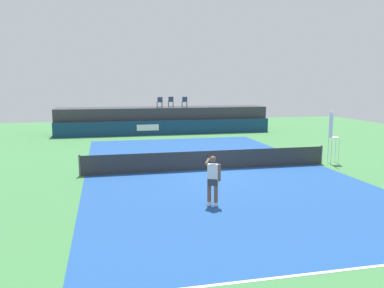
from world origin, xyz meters
TOP-DOWN VIEW (x-y plane):
  - ground_plane at (0.00, 3.00)m, footprint 48.00×48.00m
  - court_inner at (0.00, 0.00)m, footprint 12.00×22.00m
  - line_near_baseline at (0.00, -10.95)m, footprint 12.00×0.10m
  - sponsor_wall at (-0.01, 13.50)m, footprint 18.00×0.22m
  - spectator_platform at (0.00, 15.30)m, footprint 18.00×2.80m
  - spectator_chair_far_left at (-0.32, 14.94)m, footprint 0.45×0.45m
  - spectator_chair_left at (0.74, 15.52)m, footprint 0.47×0.47m
  - spectator_chair_center at (1.87, 15.03)m, footprint 0.47×0.47m
  - umpire_chair at (6.80, 0.02)m, footprint 0.50×0.50m
  - tennis_net at (0.00, 0.00)m, footprint 12.40×0.02m
  - net_post_near at (-6.20, 0.00)m, footprint 0.10×0.10m
  - net_post_far at (6.20, 0.00)m, footprint 0.10×0.10m
  - tennis_player at (-1.36, -5.53)m, footprint 0.61×1.26m
  - tennis_ball at (3.01, 10.46)m, footprint 0.07×0.07m

SIDE VIEW (x-z plane):
  - ground_plane at x=0.00m, z-range 0.00..0.00m
  - court_inner at x=0.00m, z-range 0.00..0.00m
  - line_near_baseline at x=0.00m, z-range 0.00..0.01m
  - tennis_ball at x=3.01m, z-range 0.00..0.07m
  - tennis_net at x=0.00m, z-range 0.00..0.95m
  - net_post_near at x=-6.20m, z-range 0.00..1.00m
  - net_post_far at x=6.20m, z-range 0.00..1.00m
  - sponsor_wall at x=-0.01m, z-range 0.00..1.20m
  - tennis_player at x=-1.36m, z-range 0.07..1.84m
  - spectator_platform at x=0.00m, z-range 0.00..2.20m
  - umpire_chair at x=6.80m, z-range 0.21..2.97m
  - spectator_chair_far_left at x=-0.32m, z-range 2.25..3.14m
  - spectator_chair_left at x=0.74m, z-range 2.25..3.14m
  - spectator_chair_center at x=1.87m, z-range 2.25..3.14m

